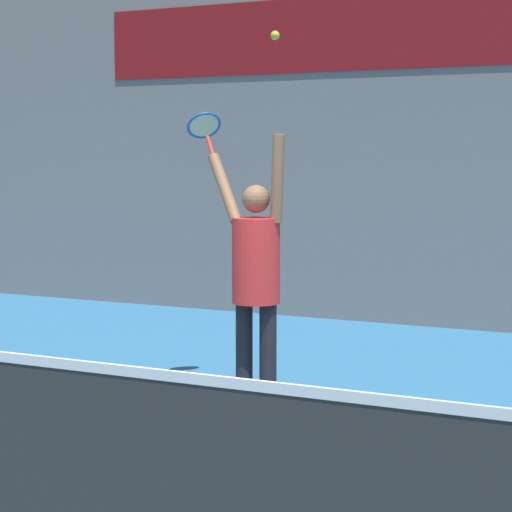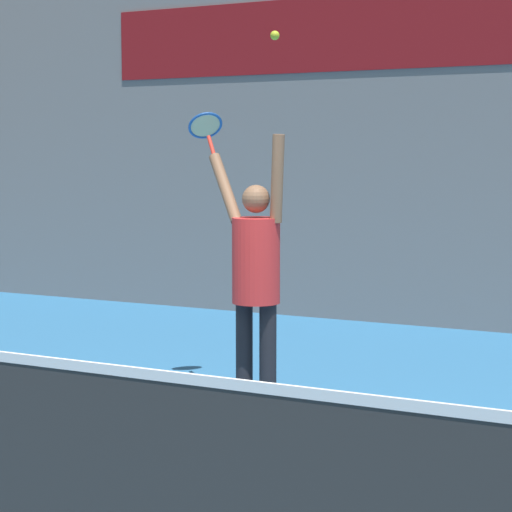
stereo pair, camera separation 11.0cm
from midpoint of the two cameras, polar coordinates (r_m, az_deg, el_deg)
ground_plane at (r=5.76m, az=-5.55°, el=-13.40°), size 18.00×18.00×0.00m
back_wall at (r=10.62m, az=9.82°, el=9.18°), size 18.00×0.10×5.00m
sponsor_banner at (r=10.64m, az=9.81°, el=13.63°), size 7.98×0.02×0.85m
court_net at (r=4.73m, az=-12.54°, el=-11.56°), size 7.23×0.07×1.06m
tennis_player at (r=6.98m, az=-0.48°, el=-0.89°), size 0.81×0.51×2.09m
tennis_racket at (r=7.61m, az=-3.60°, el=7.89°), size 0.38×0.38×0.37m
tennis_ball at (r=6.87m, az=0.71°, el=13.42°), size 0.07×0.07×0.07m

